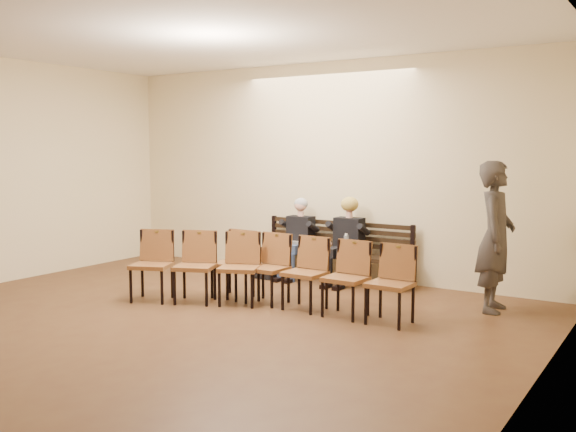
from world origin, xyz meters
name	(u,v)px	position (x,y,z in m)	size (l,w,h in m)	color
ground	(88,356)	(0.00, 0.00, 0.00)	(10.00, 10.00, 0.00)	#52361C
room_walls	(139,108)	(0.00, 0.79, 2.54)	(8.02, 10.01, 3.51)	beige
bench	(333,266)	(0.30, 4.65, 0.23)	(2.60, 0.90, 0.45)	black
seated_man	(297,240)	(-0.28, 4.53, 0.63)	(0.52, 0.72, 1.25)	black
seated_woman	(346,243)	(0.60, 4.53, 0.63)	(0.55, 0.76, 1.27)	black
laptop	(293,244)	(-0.28, 4.39, 0.57)	(0.34, 0.27, 0.25)	silver
water_bottle	(346,250)	(0.73, 4.29, 0.57)	(0.07, 0.07, 0.24)	silver
bag	(265,270)	(-0.70, 4.20, 0.13)	(0.35, 0.24, 0.26)	black
passerby	(496,225)	(3.00, 4.05, 1.12)	(0.82, 0.54, 2.24)	#332E2A
chair_row_front	(195,267)	(-0.58, 2.34, 0.49)	(1.76, 0.53, 0.98)	brown
chair_row_back	(305,274)	(0.89, 2.80, 0.48)	(2.93, 0.52, 0.95)	brown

